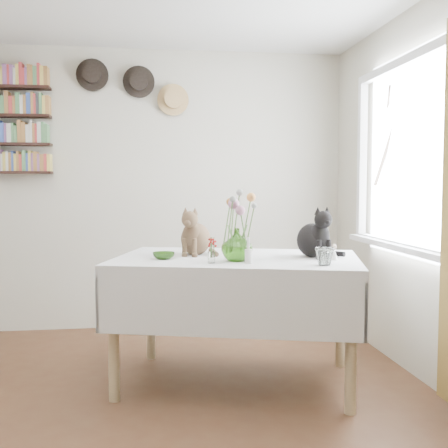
{
  "coord_description": "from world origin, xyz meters",
  "views": [
    {
      "loc": [
        0.21,
        -2.86,
        1.29
      ],
      "look_at": [
        0.69,
        0.6,
        1.05
      ],
      "focal_mm": 45.0,
      "sensor_mm": 36.0,
      "label": 1
    }
  ],
  "objects": [
    {
      "name": "porcelain_figurine",
      "position": [
        1.36,
        0.47,
        0.87
      ],
      "size": [
        0.05,
        0.05,
        0.1
      ],
      "color": "white",
      "rests_on": "dining_table"
    },
    {
      "name": "window",
      "position": [
        1.97,
        0.8,
        1.4
      ],
      "size": [
        0.12,
        1.52,
        1.32
      ],
      "color": "white",
      "rests_on": "room"
    },
    {
      "name": "berry_jar",
      "position": [
        0.59,
        0.44,
        0.91
      ],
      "size": [
        0.04,
        0.04,
        0.17
      ],
      "color": "white",
      "rests_on": "dining_table"
    },
    {
      "name": "dining_table",
      "position": [
        0.79,
        0.7,
        0.62
      ],
      "size": [
        1.76,
        1.37,
        0.83
      ],
      "color": "white",
      "rests_on": "room"
    },
    {
      "name": "wall_hats",
      "position": [
        0.12,
        2.19,
        2.17
      ],
      "size": [
        0.98,
        0.09,
        0.48
      ],
      "color": "black",
      "rests_on": "room"
    },
    {
      "name": "candlestick",
      "position": [
        0.8,
        0.38,
        0.88
      ],
      "size": [
        0.04,
        0.04,
        0.16
      ],
      "color": "white",
      "rests_on": "dining_table"
    },
    {
      "name": "tabby_cat",
      "position": [
        0.53,
        0.87,
        0.99
      ],
      "size": [
        0.31,
        0.34,
        0.33
      ],
      "primitive_type": null,
      "rotation": [
        0.0,
        0.0,
        -0.41
      ],
      "color": "brown",
      "rests_on": "dining_table"
    },
    {
      "name": "flower_bouquet",
      "position": [
        0.76,
        0.52,
        1.17
      ],
      "size": [
        0.17,
        0.13,
        0.39
      ],
      "color": "#4C7233",
      "rests_on": "flower_vase"
    },
    {
      "name": "green_bowl",
      "position": [
        0.31,
        0.66,
        0.85
      ],
      "size": [
        0.17,
        0.17,
        0.04
      ],
      "primitive_type": "imported",
      "rotation": [
        0.0,
        0.0,
        -0.25
      ],
      "color": "#6AAD40",
      "rests_on": "dining_table"
    },
    {
      "name": "room",
      "position": [
        0.0,
        0.0,
        1.25
      ],
      "size": [
        4.08,
        4.58,
        2.58
      ],
      "color": "brown",
      "rests_on": "ground"
    },
    {
      "name": "flower_vase",
      "position": [
        0.76,
        0.51,
        0.93
      ],
      "size": [
        0.25,
        0.25,
        0.2
      ],
      "primitive_type": "imported",
      "rotation": [
        0.0,
        0.0,
        -0.38
      ],
      "color": "#6AAD40",
      "rests_on": "dining_table"
    },
    {
      "name": "black_cat",
      "position": [
        1.28,
        0.65,
        1.0
      ],
      "size": [
        0.29,
        0.33,
        0.33
      ],
      "primitive_type": null,
      "rotation": [
        0.0,
        0.0,
        0.25
      ],
      "color": "black",
      "rests_on": "dining_table"
    },
    {
      "name": "drinking_glass",
      "position": [
        1.23,
        0.26,
        0.88
      ],
      "size": [
        0.15,
        0.15,
        0.1
      ],
      "primitive_type": "imported",
      "rotation": [
        0.0,
        0.0,
        -0.43
      ],
      "color": "white",
      "rests_on": "dining_table"
    }
  ]
}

